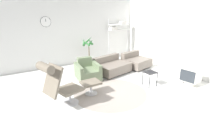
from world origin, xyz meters
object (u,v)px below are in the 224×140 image
(lounge_chair, at_px, (57,81))
(crt_television, at_px, (191,76))
(ottoman, at_px, (91,84))
(potted_plant, at_px, (89,54))
(shelf_unit, at_px, (119,27))
(couch_second, at_px, (136,62))
(side_table, at_px, (150,74))
(armchair_red, at_px, (88,72))
(couch_low, at_px, (112,67))

(lounge_chair, xyz_separation_m, crt_television, (4.04, -0.85, -0.40))
(ottoman, distance_m, crt_television, 3.24)
(ottoman, height_order, potted_plant, potted_plant)
(lounge_chair, relative_size, ottoman, 2.29)
(potted_plant, relative_size, shelf_unit, 0.66)
(ottoman, bearing_deg, potted_plant, 66.23)
(couch_second, relative_size, side_table, 2.47)
(couch_second, relative_size, shelf_unit, 0.61)
(armchair_red, relative_size, shelf_unit, 0.50)
(potted_plant, bearing_deg, couch_second, -39.90)
(potted_plant, xyz_separation_m, shelf_unit, (1.74, 0.26, 1.01))
(side_table, xyz_separation_m, crt_television, (1.17, -0.64, -0.09))
(potted_plant, bearing_deg, side_table, -76.37)
(armchair_red, height_order, side_table, armchair_red)
(ottoman, relative_size, potted_plant, 0.42)
(couch_second, height_order, side_table, couch_second)
(armchair_red, height_order, couch_low, armchair_red)
(lounge_chair, distance_m, crt_television, 4.14)
(side_table, bearing_deg, shelf_unit, 73.04)
(armchair_red, distance_m, shelf_unit, 3.28)
(lounge_chair, xyz_separation_m, side_table, (2.86, -0.21, -0.31))
(couch_second, bearing_deg, ottoman, 12.20)
(ottoman, height_order, shelf_unit, shelf_unit)
(couch_second, xyz_separation_m, side_table, (-0.84, -1.72, 0.17))
(ottoman, bearing_deg, armchair_red, 70.26)
(lounge_chair, bearing_deg, couch_low, 105.34)
(ottoman, bearing_deg, couch_low, 39.12)
(lounge_chair, xyz_separation_m, ottoman, (1.00, 0.28, -0.42))
(ottoman, relative_size, couch_second, 0.46)
(potted_plant, bearing_deg, couch_low, -75.99)
(couch_second, height_order, potted_plant, potted_plant)
(armchair_red, height_order, crt_television, armchair_red)
(shelf_unit, bearing_deg, lounge_chair, -141.40)
(ottoman, xyz_separation_m, crt_television, (3.04, -1.13, 0.03))
(armchair_red, relative_size, potted_plant, 0.76)
(crt_television, bearing_deg, couch_second, -1.42)
(couch_second, xyz_separation_m, potted_plant, (-1.58, 1.32, 0.28))
(lounge_chair, bearing_deg, ottoman, 90.00)
(ottoman, height_order, couch_low, couch_low)
(side_table, bearing_deg, lounge_chair, 175.79)
(side_table, bearing_deg, armchair_red, 133.58)
(couch_low, bearing_deg, potted_plant, -88.39)
(potted_plant, distance_m, shelf_unit, 2.03)
(couch_low, relative_size, shelf_unit, 0.74)
(ottoman, xyz_separation_m, armchair_red, (0.38, 1.07, -0.02))
(side_table, height_order, crt_television, crt_television)
(shelf_unit, bearing_deg, couch_low, -130.89)
(crt_television, bearing_deg, shelf_unit, -7.05)
(shelf_unit, bearing_deg, crt_television, -87.55)
(side_table, bearing_deg, potted_plant, 103.63)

